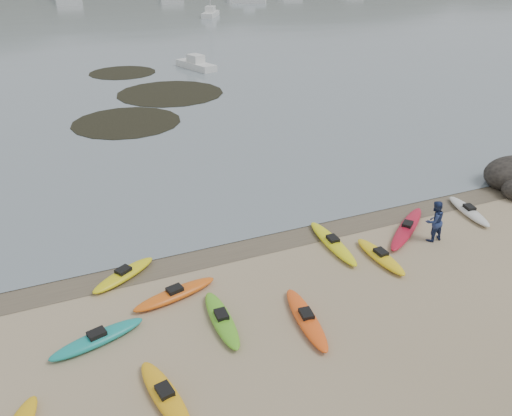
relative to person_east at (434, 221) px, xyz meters
name	(u,v)px	position (x,y,z in m)	size (l,w,h in m)	color
ground	(256,238)	(-7.02, 3.18, -0.94)	(600.00, 600.00, 0.00)	tan
wet_sand	(259,241)	(-7.02, 2.88, -0.94)	(60.00, 60.00, 0.00)	brown
kayaks	(274,287)	(-7.93, -0.62, -0.77)	(21.91, 9.22, 0.34)	#FF5616
person_east	(434,221)	(0.00, 0.00, 0.00)	(0.91, 0.71, 1.88)	navy
kelp_mats	(145,95)	(-6.28, 29.74, -0.91)	(13.90, 24.93, 0.04)	black
moored_boats	(88,20)	(-4.93, 83.93, -0.38)	(82.04, 75.75, 1.21)	silver
far_hills	(156,28)	(32.36, 197.15, -16.87)	(550.00, 135.00, 80.00)	#384235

